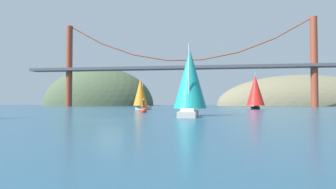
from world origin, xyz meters
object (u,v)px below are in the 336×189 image
object	(u,v)px
sailboat_orange_sail	(141,94)
sailboat_red_spinnaker	(255,92)
sailboat_teal_sail	(190,81)
channel_buoy	(144,110)

from	to	relation	value
sailboat_orange_sail	sailboat_red_spinnaker	world-z (taller)	sailboat_red_spinnaker
sailboat_orange_sail	sailboat_teal_sail	distance (m)	32.48
sailboat_orange_sail	sailboat_teal_sail	world-z (taller)	sailboat_teal_sail
sailboat_teal_sail	sailboat_red_spinnaker	size ratio (longest dim) A/B	0.95
sailboat_teal_sail	channel_buoy	world-z (taller)	sailboat_teal_sail
sailboat_orange_sail	sailboat_red_spinnaker	bearing A→B (deg)	17.03
sailboat_red_spinnaker	sailboat_orange_sail	bearing A→B (deg)	-162.97
sailboat_teal_sail	sailboat_red_spinnaker	world-z (taller)	sailboat_red_spinnaker
sailboat_red_spinnaker	channel_buoy	size ratio (longest dim) A/B	3.66
sailboat_orange_sail	sailboat_teal_sail	bearing A→B (deg)	-65.45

